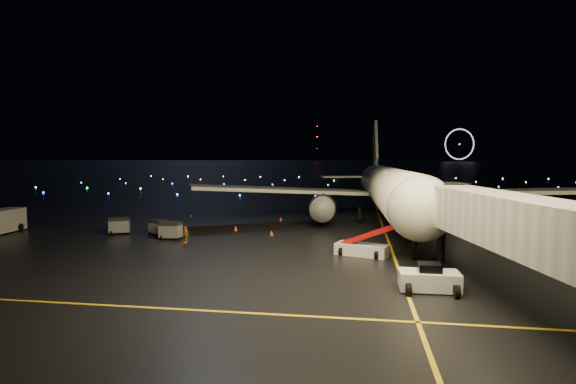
# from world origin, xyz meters

# --- Properties ---
(ground) EXTENTS (2000.00, 2000.00, 0.00)m
(ground) POSITION_xyz_m (0.00, 300.00, 0.00)
(ground) COLOR black
(ground) RESTS_ON ground
(lane_centre) EXTENTS (0.25, 80.00, 0.02)m
(lane_centre) POSITION_xyz_m (12.00, 15.00, 0.01)
(lane_centre) COLOR gold
(lane_centre) RESTS_ON ground
(lane_cross) EXTENTS (60.00, 0.25, 0.02)m
(lane_cross) POSITION_xyz_m (-5.00, -10.00, 0.01)
(lane_cross) COLOR gold
(lane_cross) RESTS_ON ground
(airliner) EXTENTS (55.06, 52.51, 15.07)m
(airliner) POSITION_xyz_m (12.78, 27.84, 7.53)
(airliner) COLOR silver
(airliner) RESTS_ON ground
(pushback_tug) EXTENTS (3.80, 2.01, 1.80)m
(pushback_tug) POSITION_xyz_m (13.44, -4.12, 0.90)
(pushback_tug) COLOR silver
(pushback_tug) RESTS_ON ground
(belt_loader) EXTENTS (6.88, 3.94, 3.23)m
(belt_loader) POSITION_xyz_m (9.25, 5.75, 1.61)
(belt_loader) COLOR silver
(belt_loader) RESTS_ON ground
(service_truck) EXTENTS (2.67, 7.45, 2.71)m
(service_truck) POSITION_xyz_m (-31.04, 10.99, 1.35)
(service_truck) COLOR silver
(service_truck) RESTS_ON ground
(crew_c) EXTENTS (1.01, 0.93, 1.66)m
(crew_c) POSITION_xyz_m (-8.21, 8.80, 0.83)
(crew_c) COLOR orange
(crew_c) RESTS_ON ground
(safety_cone_0) EXTENTS (0.50, 0.50, 0.52)m
(safety_cone_0) POSITION_xyz_m (-0.52, 14.55, 0.26)
(safety_cone_0) COLOR #F85515
(safety_cone_0) RESTS_ON ground
(safety_cone_1) EXTENTS (0.44, 0.44, 0.48)m
(safety_cone_1) POSITION_xyz_m (-1.39, 25.72, 0.24)
(safety_cone_1) COLOR #F85515
(safety_cone_1) RESTS_ON ground
(safety_cone_2) EXTENTS (0.51, 0.51, 0.53)m
(safety_cone_2) POSITION_xyz_m (-5.29, 17.06, 0.26)
(safety_cone_2) COLOR #F85515
(safety_cone_2) RESTS_ON ground
(safety_cone_3) EXTENTS (0.47, 0.47, 0.46)m
(safety_cone_3) POSITION_xyz_m (-14.85, 27.63, 0.23)
(safety_cone_3) COLOR #F85515
(safety_cone_3) RESTS_ON ground
(ferris_wheel) EXTENTS (49.33, 16.80, 52.00)m
(ferris_wheel) POSITION_xyz_m (170.00, 720.00, 26.00)
(ferris_wheel) COLOR black
(ferris_wheel) RESTS_ON ground
(radio_mast) EXTENTS (1.80, 1.80, 64.00)m
(radio_mast) POSITION_xyz_m (-60.00, 740.00, 32.00)
(radio_mast) COLOR black
(radio_mast) RESTS_ON ground
(taxiway_lights) EXTENTS (164.00, 92.00, 0.36)m
(taxiway_lights) POSITION_xyz_m (0.00, 106.00, 0.18)
(taxiway_lights) COLOR black
(taxiway_lights) RESTS_ON ground
(baggage_cart_0) EXTENTS (2.26, 1.93, 1.62)m
(baggage_cart_0) POSITION_xyz_m (-12.91, 12.85, 0.81)
(baggage_cart_0) COLOR gray
(baggage_cart_0) RESTS_ON ground
(baggage_cart_1) EXTENTS (2.15, 1.53, 1.79)m
(baggage_cart_1) POSITION_xyz_m (-10.57, 10.62, 0.90)
(baggage_cart_1) COLOR gray
(baggage_cart_1) RESTS_ON ground
(baggage_cart_2) EXTENTS (2.58, 2.24, 1.84)m
(baggage_cart_2) POSITION_xyz_m (-17.55, 12.75, 0.92)
(baggage_cart_2) COLOR gray
(baggage_cart_2) RESTS_ON ground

